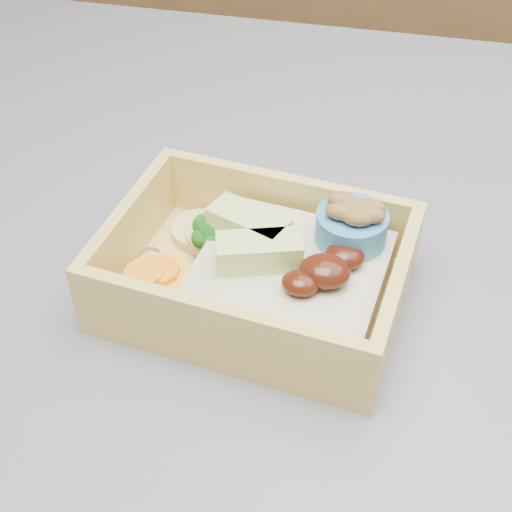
# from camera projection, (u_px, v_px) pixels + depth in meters

# --- Properties ---
(bento_box) EXTENTS (0.21, 0.16, 0.07)m
(bento_box) POSITION_uv_depth(u_px,v_px,m) (266.00, 270.00, 0.47)
(bento_box) COLOR #D8B959
(bento_box) RESTS_ON island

